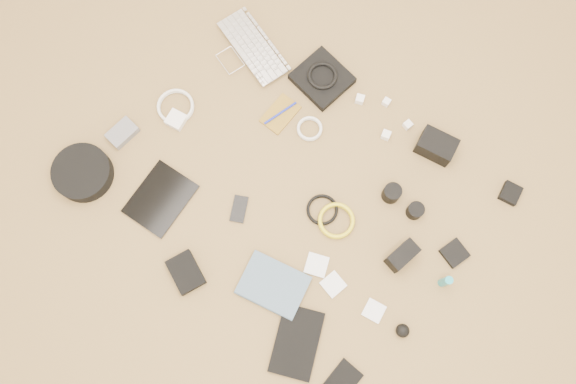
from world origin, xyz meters
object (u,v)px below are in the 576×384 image
Objects in this scene: headphone_case at (83,173)px; paperback at (263,307)px; tablet at (161,199)px; dslr_camera at (436,146)px; phone at (239,209)px; laptop at (243,54)px.

headphone_case reaches higher than paperback.
tablet is at bearing 17.88° from headphone_case.
headphone_case is at bearing -147.45° from dslr_camera.
phone is (0.26, 0.14, -0.00)m from tablet.
tablet reaches higher than phone.
phone is 0.44× the size of paperback.
headphone_case reaches higher than phone.
tablet is 0.29m from phone.
dslr_camera reaches higher than laptop.
dslr_camera is 1.04m from tablet.
laptop reaches higher than paperback.
headphone_case is at bearing 177.97° from phone.
laptop is 0.66m from tablet.
paperback is (0.83, -0.00, -0.02)m from headphone_case.
laptop is 0.76m from headphone_case.
phone is at bearing -34.75° from laptop.
paperback is (-0.18, -0.85, -0.03)m from dslr_camera.
laptop is at bearing 76.08° from headphone_case.
paperback is at bearing -12.19° from tablet.
laptop is 1.55× the size of headphone_case.
laptop is 1.40× the size of tablet.
headphone_case is (-0.18, -0.74, 0.02)m from laptop.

